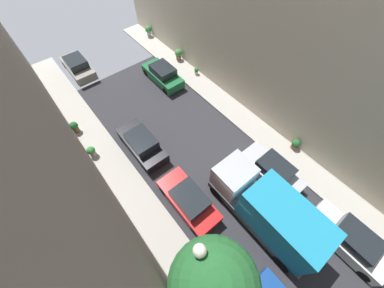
{
  "coord_description": "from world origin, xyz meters",
  "views": [
    {
      "loc": [
        -5.43,
        -1.87,
        13.55
      ],
      "look_at": [
        0.1,
        4.93,
        0.5
      ],
      "focal_mm": 20.68,
      "sensor_mm": 36.0,
      "label": 1
    }
  ],
  "objects_px": {
    "parked_car_right_3": "(163,75)",
    "potted_plant_4": "(74,127)",
    "parked_car_left_4": "(78,67)",
    "parked_car_right_1": "(349,239)",
    "potted_plant_5": "(196,71)",
    "potted_plant_1": "(91,151)",
    "parked_car_right_2": "(272,171)",
    "parked_car_left_3": "(142,144)",
    "lamp_post": "(198,259)",
    "parked_car_left_2": "(189,200)",
    "delivery_truck": "(268,211)",
    "potted_plant_3": "(148,30)",
    "potted_plant_0": "(295,144)",
    "potted_plant_2": "(178,54)",
    "street_tree_0": "(213,284)"
  },
  "relations": [
    {
      "from": "parked_car_right_3",
      "to": "potted_plant_4",
      "type": "distance_m",
      "value": 8.49
    },
    {
      "from": "parked_car_left_4",
      "to": "parked_car_right_1",
      "type": "bearing_deg",
      "value": -77.04
    },
    {
      "from": "potted_plant_5",
      "to": "potted_plant_1",
      "type": "bearing_deg",
      "value": -169.05
    },
    {
      "from": "parked_car_left_4",
      "to": "parked_car_right_2",
      "type": "distance_m",
      "value": 18.91
    },
    {
      "from": "parked_car_right_2",
      "to": "parked_car_left_3",
      "type": "bearing_deg",
      "value": 127.29
    },
    {
      "from": "lamp_post",
      "to": "parked_car_left_2",
      "type": "bearing_deg",
      "value": 57.56
    },
    {
      "from": "parked_car_left_2",
      "to": "parked_car_right_1",
      "type": "bearing_deg",
      "value": -53.07
    },
    {
      "from": "delivery_truck",
      "to": "potted_plant_5",
      "type": "height_order",
      "value": "delivery_truck"
    },
    {
      "from": "parked_car_left_3",
      "to": "potted_plant_5",
      "type": "bearing_deg",
      "value": 25.48
    },
    {
      "from": "potted_plant_3",
      "to": "potted_plant_5",
      "type": "height_order",
      "value": "potted_plant_3"
    },
    {
      "from": "parked_car_right_3",
      "to": "potted_plant_3",
      "type": "bearing_deg",
      "value": 66.92
    },
    {
      "from": "parked_car_right_3",
      "to": "potted_plant_3",
      "type": "distance_m",
      "value": 7.44
    },
    {
      "from": "parked_car_right_1",
      "to": "potted_plant_3",
      "type": "bearing_deg",
      "value": 83.2
    },
    {
      "from": "potted_plant_0",
      "to": "potted_plant_4",
      "type": "bearing_deg",
      "value": 135.54
    },
    {
      "from": "potted_plant_3",
      "to": "potted_plant_5",
      "type": "distance_m",
      "value": 8.11
    },
    {
      "from": "potted_plant_5",
      "to": "lamp_post",
      "type": "bearing_deg",
      "value": -129.79
    },
    {
      "from": "parked_car_left_3",
      "to": "lamp_post",
      "type": "bearing_deg",
      "value": -102.98
    },
    {
      "from": "parked_car_right_2",
      "to": "potted_plant_3",
      "type": "height_order",
      "value": "parked_car_right_2"
    },
    {
      "from": "parked_car_left_3",
      "to": "potted_plant_4",
      "type": "xyz_separation_m",
      "value": [
        -3.06,
        4.52,
        -0.04
      ]
    },
    {
      "from": "potted_plant_0",
      "to": "delivery_truck",
      "type": "bearing_deg",
      "value": -161.83
    },
    {
      "from": "parked_car_left_2",
      "to": "parked_car_right_3",
      "type": "distance_m",
      "value": 11.75
    },
    {
      "from": "parked_car_right_1",
      "to": "potted_plant_0",
      "type": "bearing_deg",
      "value": 61.66
    },
    {
      "from": "potted_plant_1",
      "to": "lamp_post",
      "type": "distance_m",
      "value": 10.68
    },
    {
      "from": "parked_car_right_2",
      "to": "parked_car_right_3",
      "type": "bearing_deg",
      "value": 90.0
    },
    {
      "from": "parked_car_left_3",
      "to": "delivery_truck",
      "type": "xyz_separation_m",
      "value": [
        2.7,
        -8.67,
        1.07
      ]
    },
    {
      "from": "parked_car_right_3",
      "to": "potted_plant_0",
      "type": "height_order",
      "value": "parked_car_right_3"
    },
    {
      "from": "parked_car_right_1",
      "to": "parked_car_right_3",
      "type": "distance_m",
      "value": 17.62
    },
    {
      "from": "potted_plant_5",
      "to": "parked_car_left_4",
      "type": "bearing_deg",
      "value": 139.17
    },
    {
      "from": "parked_car_left_3",
      "to": "potted_plant_2",
      "type": "xyz_separation_m",
      "value": [
        8.28,
        6.69,
        0.01
      ]
    },
    {
      "from": "potted_plant_2",
      "to": "potted_plant_3",
      "type": "xyz_separation_m",
      "value": [
        0.03,
        5.34,
        0.04
      ]
    },
    {
      "from": "parked_car_left_4",
      "to": "street_tree_0",
      "type": "bearing_deg",
      "value": -95.74
    },
    {
      "from": "parked_car_left_4",
      "to": "parked_car_right_2",
      "type": "xyz_separation_m",
      "value": [
        5.4,
        -18.12,
        0.0
      ]
    },
    {
      "from": "lamp_post",
      "to": "delivery_truck",
      "type": "bearing_deg",
      "value": -5.29
    },
    {
      "from": "parked_car_right_3",
      "to": "lamp_post",
      "type": "distance_m",
      "value": 15.68
    },
    {
      "from": "parked_car_right_2",
      "to": "potted_plant_2",
      "type": "height_order",
      "value": "parked_car_right_2"
    },
    {
      "from": "parked_car_left_4",
      "to": "delivery_truck",
      "type": "relative_size",
      "value": 0.64
    },
    {
      "from": "potted_plant_2",
      "to": "potted_plant_4",
      "type": "bearing_deg",
      "value": -169.15
    },
    {
      "from": "lamp_post",
      "to": "parked_car_left_4",
      "type": "bearing_deg",
      "value": 84.37
    },
    {
      "from": "delivery_truck",
      "to": "potted_plant_0",
      "type": "distance_m",
      "value": 6.17
    },
    {
      "from": "parked_car_right_2",
      "to": "potted_plant_3",
      "type": "relative_size",
      "value": 4.0
    },
    {
      "from": "street_tree_0",
      "to": "lamp_post",
      "type": "distance_m",
      "value": 1.07
    },
    {
      "from": "parked_car_left_3",
      "to": "parked_car_right_2",
      "type": "bearing_deg",
      "value": -52.71
    },
    {
      "from": "parked_car_left_2",
      "to": "potted_plant_2",
      "type": "height_order",
      "value": "parked_car_left_2"
    },
    {
      "from": "street_tree_0",
      "to": "potted_plant_1",
      "type": "height_order",
      "value": "street_tree_0"
    },
    {
      "from": "parked_car_right_1",
      "to": "potted_plant_0",
      "type": "distance_m",
      "value": 6.43
    },
    {
      "from": "potted_plant_2",
      "to": "lamp_post",
      "type": "distance_m",
      "value": 18.41
    },
    {
      "from": "parked_car_right_2",
      "to": "parked_car_right_3",
      "type": "height_order",
      "value": "same"
    },
    {
      "from": "parked_car_right_2",
      "to": "potted_plant_5",
      "type": "bearing_deg",
      "value": 75.59
    },
    {
      "from": "delivery_truck",
      "to": "potted_plant_1",
      "type": "relative_size",
      "value": 7.63
    },
    {
      "from": "parked_car_right_2",
      "to": "potted_plant_0",
      "type": "distance_m",
      "value": 3.07
    }
  ]
}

